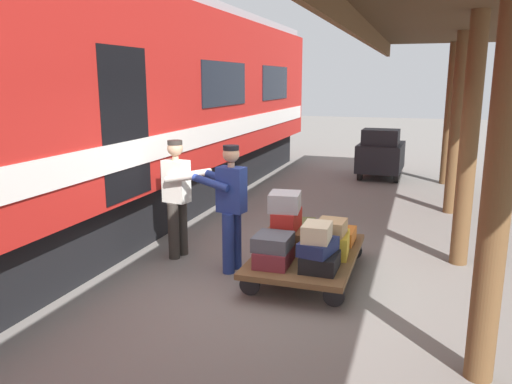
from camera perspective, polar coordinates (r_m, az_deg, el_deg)
The scene contains 19 objects.
ground_plane at distance 6.49m, azimuth 3.84°, elevation -10.35°, with size 60.00×60.00×0.00m, color slate.
platform_canopy at distance 5.87m, azimuth 24.80°, elevation 18.58°, with size 3.20×15.49×3.56m.
train_car at distance 7.81m, azimuth -23.93°, elevation 8.11°, with size 3.02×20.20×4.00m.
luggage_cart at distance 6.68m, azimuth 5.75°, elevation -7.15°, with size 1.26×2.05×0.32m.
suitcase_burgundy_valise at distance 6.18m, azimuth 2.02°, elevation -7.32°, with size 0.41×0.54×0.20m, color maroon.
suitcase_olive_duffel at distance 7.21m, azimuth 4.55°, elevation -4.20°, with size 0.51×0.46×0.25m, color brown.
suitcase_brown_leather at distance 6.68m, azimuth 3.39°, elevation -5.37°, with size 0.48×0.49×0.29m, color brown.
suitcase_yellow_case at distance 6.57m, azimuth 8.22°, elevation -5.82°, with size 0.50×0.53×0.29m, color gold.
suitcase_orange_carryall at distance 7.12m, azimuth 9.01°, elevation -4.83°, with size 0.51×0.48×0.19m, color #CC6B23.
suitcase_black_hardshell at distance 6.06m, azimuth 7.24°, elevation -7.85°, with size 0.42×0.49×0.20m, color black.
suitcase_slate_roller at distance 6.13m, azimuth 1.95°, elevation -5.65°, with size 0.43×0.47×0.18m, color #4C515B.
suitcase_red_plastic at distance 6.60m, azimuth 3.49°, elevation -3.15°, with size 0.30×0.53×0.25m, color #AD231E.
suitcase_navy_fabric at distance 6.03m, azimuth 7.06°, elevation -6.16°, with size 0.34×0.53×0.16m, color navy.
suitcase_tan_vintage at distance 6.46m, azimuth 8.57°, elevation -3.95°, with size 0.34×0.38×0.18m, color tan.
suitcase_cream_canvas at distance 5.95m, azimuth 6.91°, elevation -4.55°, with size 0.31×0.40×0.21m, color beige.
suitcase_gray_aluminum at distance 6.51m, azimuth 3.28°, elevation -1.11°, with size 0.38×0.42×0.24m, color #9EA0A5.
porter_in_overalls at distance 6.65m, azimuth -2.94°, elevation -1.35°, with size 0.70×0.49×1.70m.
porter_by_door at distance 7.26m, azimuth -8.85°, elevation -0.31°, with size 0.71×0.51×1.70m.
baggage_tug at distance 13.61m, azimuth 13.94°, elevation 4.19°, with size 1.17×1.74×1.30m.
Camera 1 is at (-1.46, 5.80, 2.52)m, focal length 35.31 mm.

